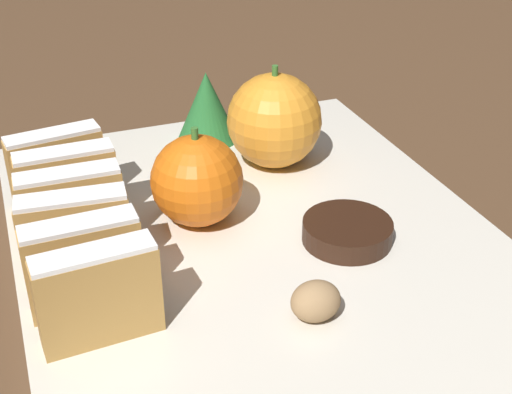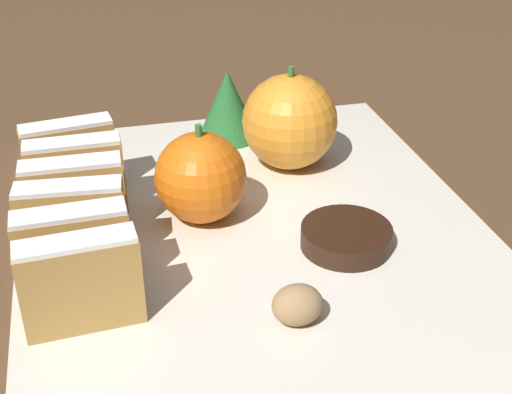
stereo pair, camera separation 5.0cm
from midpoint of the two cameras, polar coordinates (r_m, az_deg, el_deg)
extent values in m
plane|color=#513823|center=(0.52, 2.74, -4.10)|extent=(6.00, 6.00, 0.00)
cube|color=silver|center=(0.51, 2.76, -3.55)|extent=(0.33, 0.41, 0.01)
cube|color=#B28442|center=(0.42, -10.53, -7.07)|extent=(0.07, 0.02, 0.06)
cube|color=white|center=(0.40, -10.93, -3.66)|extent=(0.07, 0.02, 0.00)
cube|color=#B28442|center=(0.45, -11.28, -4.64)|extent=(0.07, 0.02, 0.06)
cube|color=white|center=(0.43, -11.67, -1.35)|extent=(0.07, 0.02, 0.00)
cube|color=#B28442|center=(0.47, -11.56, -2.44)|extent=(0.07, 0.03, 0.06)
cube|color=white|center=(0.46, -11.94, 0.72)|extent=(0.07, 0.03, 0.00)
cube|color=#B28442|center=(0.50, -11.57, -0.45)|extent=(0.07, 0.02, 0.06)
cube|color=white|center=(0.49, -11.92, 2.58)|extent=(0.07, 0.02, 0.00)
cube|color=#B28442|center=(0.53, -11.61, 1.32)|extent=(0.07, 0.02, 0.06)
cube|color=white|center=(0.52, -11.95, 4.23)|extent=(0.07, 0.02, 0.00)
cube|color=#B28442|center=(0.56, -12.21, 2.84)|extent=(0.07, 0.03, 0.06)
cube|color=white|center=(0.55, -12.54, 5.63)|extent=(0.07, 0.03, 0.00)
sphere|color=orange|center=(0.51, -1.71, 1.49)|extent=(0.07, 0.07, 0.07)
cylinder|color=#38702D|center=(0.50, -1.77, 5.19)|extent=(0.01, 0.00, 0.01)
sphere|color=orange|center=(0.59, 5.13, 5.96)|extent=(0.08, 0.08, 0.08)
cylinder|color=#38702D|center=(0.57, 5.33, 9.83)|extent=(0.01, 0.01, 0.01)
ellipsoid|color=#9E7A51|center=(0.43, 6.15, -8.78)|extent=(0.03, 0.03, 0.03)
cylinder|color=black|center=(0.50, 10.07, -3.26)|extent=(0.06, 0.06, 0.02)
cone|color=#23662D|center=(0.64, -0.04, 7.36)|extent=(0.05, 0.05, 0.06)
camera|label=1|loc=(0.02, -87.14, 1.66)|focal=50.00mm
camera|label=2|loc=(0.02, 92.86, -1.66)|focal=50.00mm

